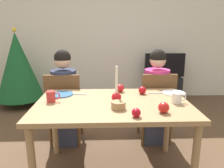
# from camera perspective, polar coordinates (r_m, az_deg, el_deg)

# --- Properties ---
(back_wall) EXTENTS (6.40, 0.10, 2.60)m
(back_wall) POSITION_cam_1_polar(r_m,az_deg,el_deg) (4.49, -1.11, 12.97)
(back_wall) COLOR beige
(back_wall) RESTS_ON ground
(dining_table) EXTENTS (1.40, 0.90, 0.75)m
(dining_table) POSITION_cam_1_polar(r_m,az_deg,el_deg) (2.02, 0.20, -6.99)
(dining_table) COLOR #99754C
(dining_table) RESTS_ON ground
(chair_left) EXTENTS (0.40, 0.40, 0.90)m
(chair_left) POSITION_cam_1_polar(r_m,az_deg,el_deg) (2.69, -12.34, -5.37)
(chair_left) COLOR brown
(chair_left) RESTS_ON ground
(chair_right) EXTENTS (0.40, 0.40, 0.90)m
(chair_right) POSITION_cam_1_polar(r_m,az_deg,el_deg) (2.72, 11.53, -5.10)
(chair_right) COLOR brown
(chair_right) RESTS_ON ground
(person_left_child) EXTENTS (0.30, 0.30, 1.17)m
(person_left_child) POSITION_cam_1_polar(r_m,az_deg,el_deg) (2.70, -12.28, -3.99)
(person_left_child) COLOR #33384C
(person_left_child) RESTS_ON ground
(person_right_child) EXTENTS (0.30, 0.30, 1.17)m
(person_right_child) POSITION_cam_1_polar(r_m,az_deg,el_deg) (2.73, 11.43, -3.74)
(person_right_child) COLOR #33384C
(person_right_child) RESTS_ON ground
(tv_stand) EXTENTS (0.64, 0.40, 0.48)m
(tv_stand) POSITION_cam_1_polar(r_m,az_deg,el_deg) (4.50, 13.32, -1.07)
(tv_stand) COLOR black
(tv_stand) RESTS_ON ground
(tv) EXTENTS (0.79, 0.05, 0.46)m
(tv) POSITION_cam_1_polar(r_m,az_deg,el_deg) (4.41, 13.66, 4.84)
(tv) COLOR black
(tv) RESTS_ON tv_stand
(christmas_tree) EXTENTS (0.84, 0.84, 1.43)m
(christmas_tree) POSITION_cam_1_polar(r_m,az_deg,el_deg) (4.31, -23.43, 4.33)
(christmas_tree) COLOR brown
(christmas_tree) RESTS_ON ground
(candle_centerpiece) EXTENTS (0.09, 0.09, 0.33)m
(candle_centerpiece) POSITION_cam_1_polar(r_m,az_deg,el_deg) (1.97, 1.18, -2.90)
(candle_centerpiece) COLOR red
(candle_centerpiece) RESTS_ON dining_table
(plate_left) EXTENTS (0.24, 0.24, 0.01)m
(plate_left) POSITION_cam_1_polar(r_m,az_deg,el_deg) (2.27, -13.13, -2.63)
(plate_left) COLOR teal
(plate_left) RESTS_ON dining_table
(plate_right) EXTENTS (0.23, 0.23, 0.01)m
(plate_right) POSITION_cam_1_polar(r_m,az_deg,el_deg) (2.34, 15.87, -2.27)
(plate_right) COLOR white
(plate_right) RESTS_ON dining_table
(mug_left) EXTENTS (0.13, 0.08, 0.10)m
(mug_left) POSITION_cam_1_polar(r_m,az_deg,el_deg) (2.06, -15.64, -3.17)
(mug_left) COLOR #B72D2D
(mug_left) RESTS_ON dining_table
(mug_right) EXTENTS (0.13, 0.09, 0.09)m
(mug_right) POSITION_cam_1_polar(r_m,az_deg,el_deg) (2.04, 16.66, -3.54)
(mug_right) COLOR silver
(mug_right) RESTS_ON dining_table
(fork_left) EXTENTS (0.18, 0.05, 0.01)m
(fork_left) POSITION_cam_1_polar(r_m,az_deg,el_deg) (2.24, -8.87, -2.65)
(fork_left) COLOR silver
(fork_left) RESTS_ON dining_table
(fork_right) EXTENTS (0.18, 0.02, 0.01)m
(fork_right) POSITION_cam_1_polar(r_m,az_deg,el_deg) (2.30, 11.57, -2.36)
(fork_right) COLOR silver
(fork_right) RESTS_ON dining_table
(bowl_walnuts) EXTENTS (0.12, 0.12, 0.06)m
(bowl_walnuts) POSITION_cam_1_polar(r_m,az_deg,el_deg) (1.82, 1.70, -5.58)
(bowl_walnuts) COLOR #99754C
(bowl_walnuts) RESTS_ON dining_table
(apple_near_candle) EXTENTS (0.08, 0.08, 0.08)m
(apple_near_candle) POSITION_cam_1_polar(r_m,az_deg,el_deg) (2.30, 2.17, -1.08)
(apple_near_candle) COLOR red
(apple_near_candle) RESTS_ON dining_table
(apple_by_left_plate) EXTENTS (0.09, 0.09, 0.09)m
(apple_by_left_plate) POSITION_cam_1_polar(r_m,az_deg,el_deg) (1.78, 13.40, -6.03)
(apple_by_left_plate) COLOR red
(apple_by_left_plate) RESTS_ON dining_table
(apple_by_right_mug) EXTENTS (0.07, 0.07, 0.07)m
(apple_by_right_mug) POSITION_cam_1_polar(r_m,az_deg,el_deg) (1.67, 6.37, -7.48)
(apple_by_right_mug) COLOR #B20F1C
(apple_by_right_mug) RESTS_ON dining_table
(apple_far_edge) EXTENTS (0.08, 0.08, 0.08)m
(apple_far_edge) POSITION_cam_1_polar(r_m,az_deg,el_deg) (2.25, 7.94, -1.63)
(apple_far_edge) COLOR #B21117
(apple_far_edge) RESTS_ON dining_table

